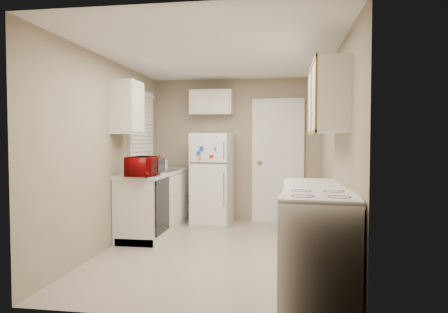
# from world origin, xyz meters

# --- Properties ---
(floor) EXTENTS (3.80, 3.80, 0.00)m
(floor) POSITION_xyz_m (0.00, 0.00, 0.00)
(floor) COLOR #BFB09C
(floor) RESTS_ON ground
(ceiling) EXTENTS (3.80, 3.80, 0.00)m
(ceiling) POSITION_xyz_m (0.00, 0.00, 2.40)
(ceiling) COLOR white
(ceiling) RESTS_ON floor
(wall_left) EXTENTS (3.80, 3.80, 0.00)m
(wall_left) POSITION_xyz_m (-1.40, 0.00, 1.20)
(wall_left) COLOR gray
(wall_left) RESTS_ON floor
(wall_right) EXTENTS (3.80, 3.80, 0.00)m
(wall_right) POSITION_xyz_m (1.40, 0.00, 1.20)
(wall_right) COLOR gray
(wall_right) RESTS_ON floor
(wall_back) EXTENTS (2.80, 2.80, 0.00)m
(wall_back) POSITION_xyz_m (0.00, 1.90, 1.20)
(wall_back) COLOR gray
(wall_back) RESTS_ON floor
(wall_front) EXTENTS (2.80, 2.80, 0.00)m
(wall_front) POSITION_xyz_m (0.00, -1.90, 1.20)
(wall_front) COLOR gray
(wall_front) RESTS_ON floor
(left_counter) EXTENTS (0.60, 1.80, 0.90)m
(left_counter) POSITION_xyz_m (-1.10, 0.90, 0.45)
(left_counter) COLOR silver
(left_counter) RESTS_ON floor
(dishwasher) EXTENTS (0.03, 0.58, 0.72)m
(dishwasher) POSITION_xyz_m (-0.81, 0.30, 0.49)
(dishwasher) COLOR black
(dishwasher) RESTS_ON floor
(sink) EXTENTS (0.54, 0.74, 0.16)m
(sink) POSITION_xyz_m (-1.10, 1.05, 0.86)
(sink) COLOR gray
(sink) RESTS_ON left_counter
(microwave) EXTENTS (0.48, 0.29, 0.31)m
(microwave) POSITION_xyz_m (-1.02, 0.15, 1.05)
(microwave) COLOR #840406
(microwave) RESTS_ON left_counter
(soap_bottle) EXTENTS (0.12, 0.12, 0.21)m
(soap_bottle) POSITION_xyz_m (-1.15, 1.52, 1.00)
(soap_bottle) COLOR silver
(soap_bottle) RESTS_ON left_counter
(window_blinds) EXTENTS (0.10, 0.98, 1.08)m
(window_blinds) POSITION_xyz_m (-1.36, 1.05, 1.60)
(window_blinds) COLOR silver
(window_blinds) RESTS_ON wall_left
(upper_cabinet_left) EXTENTS (0.30, 0.45, 0.70)m
(upper_cabinet_left) POSITION_xyz_m (-1.25, 0.22, 1.80)
(upper_cabinet_left) COLOR silver
(upper_cabinet_left) RESTS_ON wall_left
(refrigerator) EXTENTS (0.64, 0.63, 1.48)m
(refrigerator) POSITION_xyz_m (-0.35, 1.55, 0.74)
(refrigerator) COLOR white
(refrigerator) RESTS_ON floor
(cabinet_over_fridge) EXTENTS (0.70, 0.30, 0.40)m
(cabinet_over_fridge) POSITION_xyz_m (-0.40, 1.75, 2.00)
(cabinet_over_fridge) COLOR silver
(cabinet_over_fridge) RESTS_ON wall_back
(interior_door) EXTENTS (0.86, 0.06, 2.08)m
(interior_door) POSITION_xyz_m (0.70, 1.86, 1.02)
(interior_door) COLOR white
(interior_door) RESTS_ON floor
(right_counter) EXTENTS (0.60, 2.00, 0.90)m
(right_counter) POSITION_xyz_m (1.10, -0.80, 0.45)
(right_counter) COLOR silver
(right_counter) RESTS_ON floor
(stove) EXTENTS (0.68, 0.81, 0.94)m
(stove) POSITION_xyz_m (1.09, -1.44, 0.47)
(stove) COLOR white
(stove) RESTS_ON floor
(upper_cabinet_right) EXTENTS (0.30, 1.20, 0.70)m
(upper_cabinet_right) POSITION_xyz_m (1.25, -0.50, 1.80)
(upper_cabinet_right) COLOR silver
(upper_cabinet_right) RESTS_ON wall_right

